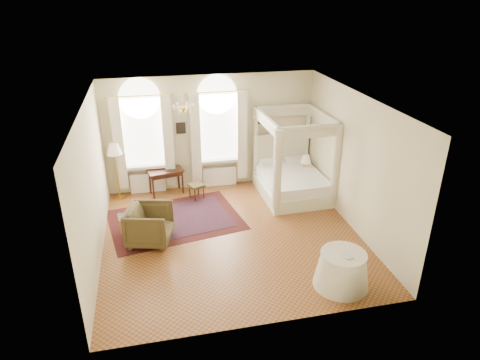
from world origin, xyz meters
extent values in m
plane|color=brown|center=(0.00, 0.00, 0.00)|extent=(6.00, 6.00, 0.00)
plane|color=beige|center=(0.00, 3.00, 1.65)|extent=(6.00, 0.00, 6.00)
plane|color=beige|center=(0.00, -3.00, 1.65)|extent=(6.00, 0.00, 6.00)
plane|color=beige|center=(-3.00, 0.00, 1.65)|extent=(0.00, 6.00, 6.00)
plane|color=beige|center=(3.00, 0.00, 1.65)|extent=(0.00, 6.00, 6.00)
plane|color=white|center=(0.00, 0.00, 3.30)|extent=(6.00, 6.00, 0.00)
cube|color=white|center=(-1.90, 2.97, 1.80)|extent=(1.10, 0.04, 1.90)
cylinder|color=white|center=(-1.90, 2.97, 2.75)|extent=(1.10, 0.04, 1.10)
cube|color=white|center=(-1.90, 2.88, 0.81)|extent=(1.32, 0.24, 0.08)
cube|color=beige|center=(-2.57, 2.80, 1.55)|extent=(0.28, 0.14, 2.60)
cube|color=beige|center=(-1.23, 2.80, 1.55)|extent=(0.28, 0.14, 2.60)
cube|color=white|center=(-1.90, 2.90, 0.30)|extent=(1.00, 0.12, 0.58)
cube|color=white|center=(0.20, 2.97, 1.80)|extent=(1.10, 0.04, 1.90)
cylinder|color=white|center=(0.20, 2.97, 2.75)|extent=(1.10, 0.04, 1.10)
cube|color=white|center=(0.20, 2.88, 0.81)|extent=(1.32, 0.24, 0.08)
cube|color=beige|center=(-0.47, 2.80, 1.55)|extent=(0.28, 0.14, 2.60)
cube|color=beige|center=(0.87, 2.80, 1.55)|extent=(0.28, 0.14, 2.60)
cube|color=white|center=(0.20, 2.90, 0.30)|extent=(1.00, 0.12, 0.58)
cylinder|color=gold|center=(-0.90, 1.20, 3.10)|extent=(0.02, 0.02, 0.40)
sphere|color=gold|center=(-0.90, 1.20, 2.88)|extent=(0.16, 0.16, 0.16)
sphere|color=beige|center=(-0.68, 1.20, 2.95)|extent=(0.07, 0.07, 0.07)
sphere|color=beige|center=(-0.79, 1.39, 2.95)|extent=(0.07, 0.07, 0.07)
sphere|color=beige|center=(-1.01, 1.39, 2.95)|extent=(0.07, 0.07, 0.07)
sphere|color=beige|center=(-1.12, 1.20, 2.95)|extent=(0.07, 0.07, 0.07)
sphere|color=beige|center=(-1.01, 1.01, 2.95)|extent=(0.07, 0.07, 0.07)
sphere|color=beige|center=(-0.79, 1.01, 2.95)|extent=(0.07, 0.07, 0.07)
cube|color=black|center=(-0.85, 2.97, 1.85)|extent=(0.26, 0.03, 0.32)
cube|color=black|center=(1.45, 2.97, 1.95)|extent=(0.22, 0.03, 0.26)
cube|color=beige|center=(2.11, 1.83, 0.18)|extent=(1.79, 2.18, 0.37)
cube|color=silver|center=(2.11, 1.83, 0.51)|extent=(1.68, 2.08, 0.29)
cube|color=beige|center=(2.09, 2.86, 0.92)|extent=(1.73, 0.13, 1.22)
cube|color=beige|center=(1.28, 2.82, 1.17)|extent=(0.09, 0.09, 2.34)
cube|color=beige|center=(2.89, 2.86, 1.17)|extent=(0.09, 0.09, 2.34)
cube|color=beige|center=(1.34, 0.80, 1.17)|extent=(0.09, 0.09, 2.34)
cube|color=beige|center=(2.95, 0.85, 1.17)|extent=(0.09, 0.09, 2.34)
cube|color=beige|center=(2.09, 2.84, 2.34)|extent=(1.73, 0.13, 0.08)
cube|color=beige|center=(2.14, 0.82, 2.34)|extent=(1.73, 0.13, 0.08)
cube|color=beige|center=(1.31, 1.81, 2.34)|extent=(0.14, 2.14, 0.08)
cube|color=beige|center=(2.92, 1.85, 2.34)|extent=(0.14, 2.14, 0.08)
cube|color=beige|center=(2.09, 2.84, 2.20)|extent=(1.79, 0.09, 0.29)
cube|color=beige|center=(2.14, 0.82, 2.20)|extent=(1.79, 0.09, 0.29)
cube|color=beige|center=(1.31, 1.81, 2.20)|extent=(0.10, 2.20, 0.29)
cube|color=beige|center=(2.92, 1.85, 2.20)|extent=(0.10, 2.20, 0.29)
cylinder|color=beige|center=(1.34, 0.80, 1.27)|extent=(0.22, 0.22, 2.14)
cylinder|color=beige|center=(2.95, 0.85, 1.27)|extent=(0.22, 0.22, 2.14)
cube|color=#391A0F|center=(2.70, 2.27, 0.28)|extent=(0.45, 0.41, 0.57)
cylinder|color=gold|center=(2.66, 2.26, 0.68)|extent=(0.13, 0.13, 0.21)
cone|color=beige|center=(2.66, 2.26, 0.89)|extent=(0.30, 0.30, 0.24)
cube|color=#391A0F|center=(-1.38, 2.70, 0.70)|extent=(1.06, 0.70, 0.06)
cube|color=#391A0F|center=(-1.38, 2.70, 0.61)|extent=(0.94, 0.58, 0.10)
cylinder|color=#391A0F|center=(-1.84, 2.80, 0.34)|extent=(0.05, 0.05, 0.68)
cylinder|color=#391A0F|center=(-1.00, 2.98, 0.34)|extent=(0.05, 0.05, 0.68)
cylinder|color=#391A0F|center=(-1.76, 2.42, 0.34)|extent=(0.05, 0.05, 0.68)
cylinder|color=#391A0F|center=(-0.92, 2.60, 0.34)|extent=(0.05, 0.05, 0.68)
imported|color=black|center=(-1.23, 2.66, 0.74)|extent=(0.35, 0.27, 0.02)
cube|color=#3F341B|center=(-0.57, 2.20, 0.40)|extent=(0.50, 0.50, 0.08)
cylinder|color=#391A0F|center=(-0.64, 2.02, 0.18)|extent=(0.04, 0.04, 0.36)
cylinder|color=#391A0F|center=(-0.38, 2.13, 0.18)|extent=(0.04, 0.04, 0.36)
cylinder|color=#391A0F|center=(-0.76, 2.27, 0.18)|extent=(0.04, 0.04, 0.36)
cylinder|color=#391A0F|center=(-0.50, 2.39, 0.18)|extent=(0.04, 0.04, 0.36)
imported|color=#45391D|center=(-1.90, 0.18, 0.45)|extent=(1.21, 1.19, 0.90)
cube|color=white|center=(-2.37, 0.85, 0.39)|extent=(0.63, 0.48, 0.02)
cylinder|color=gold|center=(-2.60, 0.66, 0.20)|extent=(0.02, 0.02, 0.39)
cylinder|color=gold|center=(-2.09, 0.72, 0.20)|extent=(0.02, 0.02, 0.39)
cylinder|color=gold|center=(-2.64, 0.99, 0.20)|extent=(0.02, 0.02, 0.39)
cylinder|color=gold|center=(-2.14, 1.05, 0.20)|extent=(0.02, 0.02, 0.39)
cylinder|color=gold|center=(-2.70, 2.70, 0.01)|extent=(0.29, 0.29, 0.03)
cylinder|color=gold|center=(-2.70, 2.70, 0.72)|extent=(0.04, 0.04, 1.43)
cone|color=beige|center=(-2.70, 2.70, 1.48)|extent=(0.42, 0.42, 0.31)
cube|color=#441110|center=(-1.27, 1.08, 0.00)|extent=(3.59, 2.85, 0.01)
cube|color=black|center=(-1.27, 1.08, 0.01)|extent=(3.00, 2.27, 0.01)
cone|color=beige|center=(1.77, -2.26, 0.36)|extent=(1.11, 1.11, 0.71)
cylinder|color=beige|center=(1.77, -2.26, 0.73)|extent=(0.90, 0.90, 0.04)
imported|color=black|center=(1.70, -2.38, 0.76)|extent=(0.23, 0.27, 0.02)
camera|label=1|loc=(-1.70, -8.63, 5.51)|focal=32.00mm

